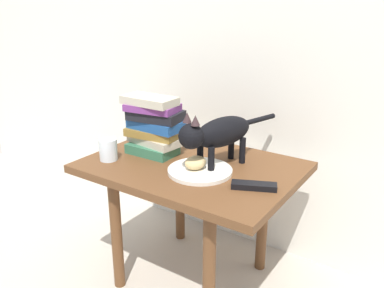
# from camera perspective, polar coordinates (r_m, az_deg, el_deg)

# --- Properties ---
(ground_plane) EXTENTS (6.00, 6.00, 0.00)m
(ground_plane) POSITION_cam_1_polar(r_m,az_deg,el_deg) (1.80, 0.00, -18.02)
(ground_plane) COLOR #B2A899
(back_panel) EXTENTS (4.00, 0.04, 2.20)m
(back_panel) POSITION_cam_1_polar(r_m,az_deg,el_deg) (1.77, 7.76, 19.45)
(back_panel) COLOR silver
(back_panel) RESTS_ON ground
(side_table) EXTENTS (0.79, 0.57, 0.51)m
(side_table) POSITION_cam_1_polar(r_m,az_deg,el_deg) (1.57, 0.00, -5.18)
(side_table) COLOR brown
(side_table) RESTS_ON ground
(plate) EXTENTS (0.23, 0.23, 0.01)m
(plate) POSITION_cam_1_polar(r_m,az_deg,el_deg) (1.46, 1.13, -3.79)
(plate) COLOR silver
(plate) RESTS_ON side_table
(bread_roll) EXTENTS (0.09, 0.10, 0.05)m
(bread_roll) POSITION_cam_1_polar(r_m,az_deg,el_deg) (1.45, 0.48, -2.66)
(bread_roll) COLOR #E0BC7A
(bread_roll) RESTS_ON plate
(cat) EXTENTS (0.18, 0.46, 0.23)m
(cat) POSITION_cam_1_polar(r_m,az_deg,el_deg) (1.47, 3.57, 1.49)
(cat) COLOR black
(cat) RESTS_ON side_table
(book_stack) EXTENTS (0.24, 0.16, 0.24)m
(book_stack) POSITION_cam_1_polar(r_m,az_deg,el_deg) (1.62, -5.41, 2.69)
(book_stack) COLOR #336B4C
(book_stack) RESTS_ON side_table
(candle_jar) EXTENTS (0.07, 0.07, 0.08)m
(candle_jar) POSITION_cam_1_polar(r_m,az_deg,el_deg) (1.60, -11.71, -0.92)
(candle_jar) COLOR silver
(candle_jar) RESTS_ON side_table
(tv_remote) EXTENTS (0.15, 0.10, 0.02)m
(tv_remote) POSITION_cam_1_polar(r_m,az_deg,el_deg) (1.36, 8.73, -5.85)
(tv_remote) COLOR black
(tv_remote) RESTS_ON side_table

